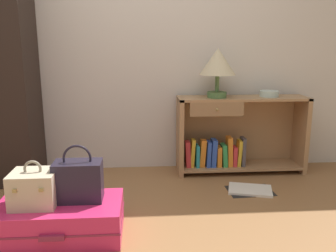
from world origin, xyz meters
name	(u,v)px	position (x,y,z in m)	size (l,w,h in m)	color
ground_plane	(134,251)	(0.00, 0.00, 0.00)	(9.00, 9.00, 0.00)	olive
back_wall	(134,28)	(0.00, 1.50, 1.30)	(6.40, 0.10, 2.60)	beige
bookshelf	(234,136)	(0.90, 1.28, 0.33)	(1.16, 0.32, 0.70)	#A37A51
table_lamp	(218,64)	(0.72, 1.25, 0.99)	(0.31, 0.31, 0.43)	#4C7542
bowl	(269,94)	(1.20, 1.28, 0.72)	(0.17, 0.17, 0.05)	silver
suitcase_large	(60,219)	(-0.45, 0.21, 0.11)	(0.76, 0.45, 0.21)	#DB2860
train_case	(34,188)	(-0.59, 0.20, 0.32)	(0.26, 0.23, 0.28)	beige
handbag	(78,180)	(-0.34, 0.25, 0.34)	(0.29, 0.17, 0.35)	#231E2D
open_book_on_floor	(250,190)	(0.92, 0.80, 0.01)	(0.39, 0.32, 0.02)	white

